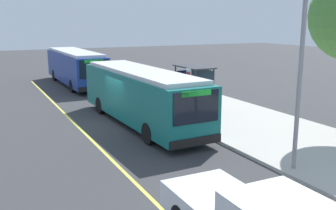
{
  "coord_description": "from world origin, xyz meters",
  "views": [
    {
      "loc": [
        19.23,
        -6.72,
        5.42
      ],
      "look_at": [
        2.2,
        1.79,
        1.29
      ],
      "focal_mm": 41.38,
      "sensor_mm": 36.0,
      "label": 1
    }
  ],
  "objects_px": {
    "route_sign_post": "(189,86)",
    "waiting_bench": "(199,97)",
    "pedestrian_commuter": "(194,95)",
    "transit_bus_main": "(141,94)",
    "transit_bus_second": "(75,66)"
  },
  "relations": [
    {
      "from": "transit_bus_main",
      "to": "pedestrian_commuter",
      "type": "xyz_separation_m",
      "value": [
        -0.89,
        3.78,
        -0.5
      ]
    },
    {
      "from": "waiting_bench",
      "to": "pedestrian_commuter",
      "type": "relative_size",
      "value": 0.95
    },
    {
      "from": "transit_bus_second",
      "to": "waiting_bench",
      "type": "xyz_separation_m",
      "value": [
        12.28,
        5.03,
        -0.98
      ]
    },
    {
      "from": "waiting_bench",
      "to": "route_sign_post",
      "type": "distance_m",
      "value": 3.97
    },
    {
      "from": "transit_bus_main",
      "to": "transit_bus_second",
      "type": "height_order",
      "value": "same"
    },
    {
      "from": "waiting_bench",
      "to": "pedestrian_commuter",
      "type": "height_order",
      "value": "pedestrian_commuter"
    },
    {
      "from": "route_sign_post",
      "to": "pedestrian_commuter",
      "type": "xyz_separation_m",
      "value": [
        -1.44,
        1.18,
        -0.84
      ]
    },
    {
      "from": "route_sign_post",
      "to": "waiting_bench",
      "type": "bearing_deg",
      "value": 139.9
    },
    {
      "from": "transit_bus_second",
      "to": "transit_bus_main",
      "type": "bearing_deg",
      "value": 0.05
    },
    {
      "from": "transit_bus_main",
      "to": "waiting_bench",
      "type": "bearing_deg",
      "value": 114.72
    },
    {
      "from": "pedestrian_commuter",
      "to": "waiting_bench",
      "type": "bearing_deg",
      "value": 139.05
    },
    {
      "from": "transit_bus_main",
      "to": "pedestrian_commuter",
      "type": "distance_m",
      "value": 3.92
    },
    {
      "from": "transit_bus_main",
      "to": "waiting_bench",
      "type": "distance_m",
      "value": 5.61
    },
    {
      "from": "transit_bus_second",
      "to": "pedestrian_commuter",
      "type": "distance_m",
      "value": 14.23
    },
    {
      "from": "pedestrian_commuter",
      "to": "route_sign_post",
      "type": "bearing_deg",
      "value": -39.25
    }
  ]
}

